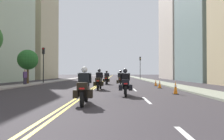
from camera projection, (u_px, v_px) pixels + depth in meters
ground_plane at (108, 78)px, 49.73m from camera, size 264.00×264.00×0.00m
sidewalk_left at (77, 78)px, 49.88m from camera, size 2.00×144.00×0.12m
sidewalk_right at (140, 78)px, 49.59m from camera, size 2.00×144.00×0.12m
centreline_yellow_inner at (107, 78)px, 49.74m from camera, size 0.12×132.00×0.01m
centreline_yellow_outer at (108, 78)px, 49.73m from camera, size 0.12×132.00×0.01m
lane_dashes_white at (125, 82)px, 30.67m from camera, size 0.14×56.40×0.01m
building_right_1 at (215, 30)px, 31.73m from camera, size 9.40×12.18×16.51m
building_left_2 at (33, 34)px, 46.34m from camera, size 8.29×12.33×20.99m
building_right_2 at (184, 24)px, 45.40m from camera, size 8.97×12.69×25.19m
motorcycle_0 at (84, 89)px, 8.32m from camera, size 0.78×2.15×1.60m
motorcycle_1 at (125, 85)px, 11.59m from camera, size 0.76×2.12×1.57m
motorcycle_2 at (99, 81)px, 15.79m from camera, size 0.78×2.26×1.66m
motorcycle_3 at (121, 80)px, 19.25m from camera, size 0.78×2.29×1.61m
motorcycle_4 at (107, 79)px, 23.30m from camera, size 0.78×2.14×1.61m
traffic_cone_0 at (156, 83)px, 20.49m from camera, size 0.31×0.31×0.69m
traffic_cone_1 at (176, 88)px, 12.43m from camera, size 0.31×0.31×0.82m
traffic_cone_2 at (160, 84)px, 17.40m from camera, size 0.35×0.35×0.70m
traffic_light_near at (43, 59)px, 25.39m from camera, size 0.28×0.38×4.56m
traffic_light_far at (140, 64)px, 43.48m from camera, size 0.28×0.38×4.89m
pedestrian_0 at (25, 77)px, 21.37m from camera, size 0.40×0.42×1.70m
street_tree_1 at (28, 60)px, 23.13m from camera, size 2.32×2.32×4.04m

